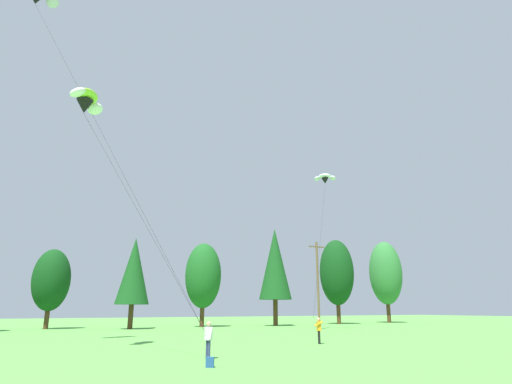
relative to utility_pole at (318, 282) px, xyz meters
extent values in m
cylinder|color=#472D19|center=(-27.60, 14.98, -4.13)|extent=(0.53, 0.53, 2.30)
ellipsoid|color=#0F3D14|center=(-27.60, 14.98, 0.29)|extent=(4.27, 4.27, 7.19)
cylinder|color=#472D19|center=(-19.06, 10.46, -3.90)|extent=(0.57, 0.57, 2.74)
cone|color=#144719|center=(-19.06, 10.46, 1.36)|extent=(3.92, 3.92, 7.80)
cylinder|color=#472D19|center=(-9.63, 12.14, -3.93)|extent=(0.57, 0.57, 2.69)
ellipsoid|color=#19561E|center=(-9.63, 12.14, 1.23)|extent=(4.69, 4.69, 8.41)
cylinder|color=#472D19|center=(0.67, 10.98, -3.53)|extent=(0.64, 0.64, 3.48)
cone|color=#144719|center=(0.67, 10.98, 3.17)|extent=(4.55, 4.55, 9.92)
cylinder|color=#472D19|center=(12.75, 12.49, -3.66)|extent=(0.62, 0.62, 3.22)
ellipsoid|color=#0F3D14|center=(12.75, 12.49, 2.53)|extent=(5.27, 5.27, 10.08)
cylinder|color=#472D19|center=(24.15, 13.65, -3.58)|extent=(0.63, 0.63, 3.38)
ellipsoid|color=#2D7033|center=(24.15, 13.65, 2.91)|extent=(5.44, 5.44, 10.58)
cylinder|color=brown|center=(0.00, 0.00, -0.26)|extent=(0.26, 0.26, 10.02)
cube|color=brown|center=(0.00, 0.00, 4.15)|extent=(2.20, 0.14, 0.14)
cylinder|color=navy|center=(-22.55, -22.31, -4.85)|extent=(0.14, 0.14, 0.84)
cylinder|color=navy|center=(-22.57, -22.11, -4.85)|extent=(0.14, 0.14, 0.84)
cube|color=white|center=(-22.56, -22.21, -4.13)|extent=(0.27, 0.40, 0.60)
sphere|color=tan|center=(-22.56, -22.21, -3.69)|extent=(0.22, 0.22, 0.22)
cylinder|color=white|center=(-22.54, -22.45, -4.11)|extent=(0.20, 0.10, 0.57)
cylinder|color=white|center=(-22.58, -21.97, -4.11)|extent=(0.20, 0.10, 0.57)
cylinder|color=black|center=(-12.70, -17.47, -4.85)|extent=(0.17, 0.17, 0.84)
cylinder|color=black|center=(-12.62, -17.29, -4.85)|extent=(0.17, 0.17, 0.84)
cube|color=orange|center=(-12.66, -17.38, -4.13)|extent=(0.38, 0.45, 0.60)
sphere|color=tan|center=(-12.66, -17.38, -3.69)|extent=(0.22, 0.22, 0.22)
cylinder|color=orange|center=(-12.76, -17.60, -3.97)|extent=(0.51, 0.30, 0.35)
cylinder|color=orange|center=(-12.56, -17.16, -3.97)|extent=(0.51, 0.30, 0.35)
ellipsoid|color=#93D633|center=(-28.47, -15.59, 9.85)|extent=(2.05, 2.19, 0.89)
ellipsoid|color=white|center=(-27.83, -14.66, 9.53)|extent=(1.32, 1.30, 1.05)
ellipsoid|color=white|center=(-29.11, -16.52, 9.53)|extent=(1.36, 1.33, 1.05)
cone|color=black|center=(-28.56, -15.53, 9.16)|extent=(1.41, 1.41, 0.87)
cylinder|color=black|center=(-25.65, -18.88, 2.32)|extent=(5.84, 6.72, 12.81)
ellipsoid|color=white|center=(-1.22, -3.81, 11.77)|extent=(1.64, 1.49, 0.72)
ellipsoid|color=silver|center=(-0.49, -4.32, 11.52)|extent=(0.94, 0.95, 0.84)
ellipsoid|color=silver|center=(-1.96, -3.30, 11.52)|extent=(0.93, 0.96, 0.84)
cone|color=black|center=(-1.18, -3.75, 11.23)|extent=(1.11, 1.11, 0.69)
cylinder|color=black|center=(-7.08, -10.49, 3.61)|extent=(11.81, 13.49, 14.55)
ellipsoid|color=silver|center=(-31.19, -10.99, 19.03)|extent=(1.36, 1.42, 1.00)
cylinder|color=black|center=(-27.51, -16.78, 7.07)|extent=(9.54, 10.91, 22.31)
cube|color=#234C89|center=(-23.62, -25.07, -5.07)|extent=(0.40, 0.37, 0.40)
camera|label=1|loc=(-30.71, -42.35, -2.99)|focal=30.48mm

